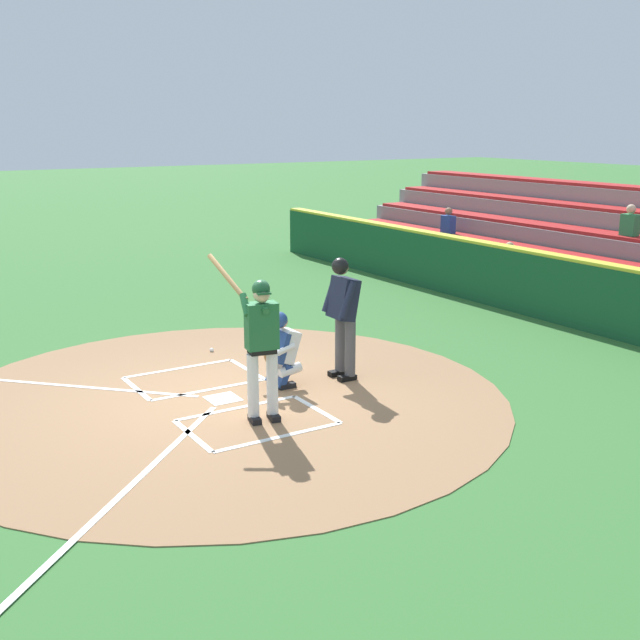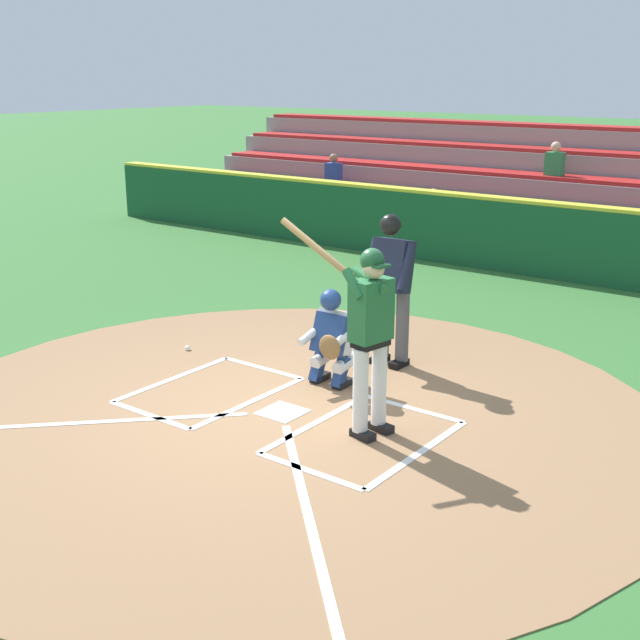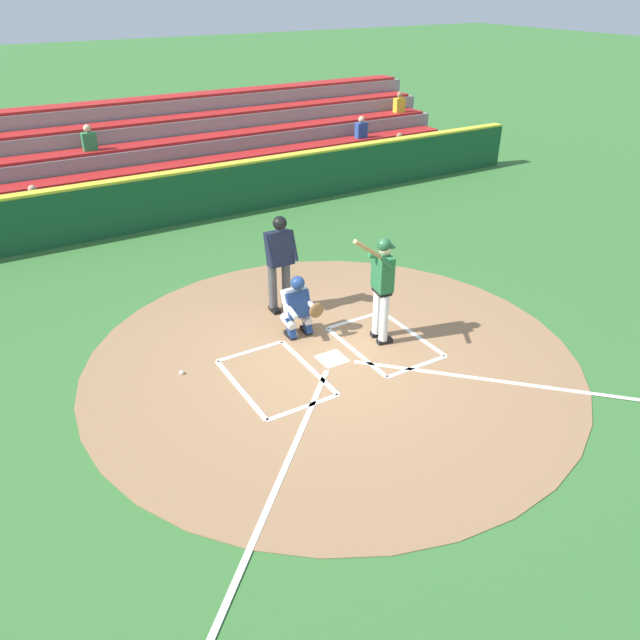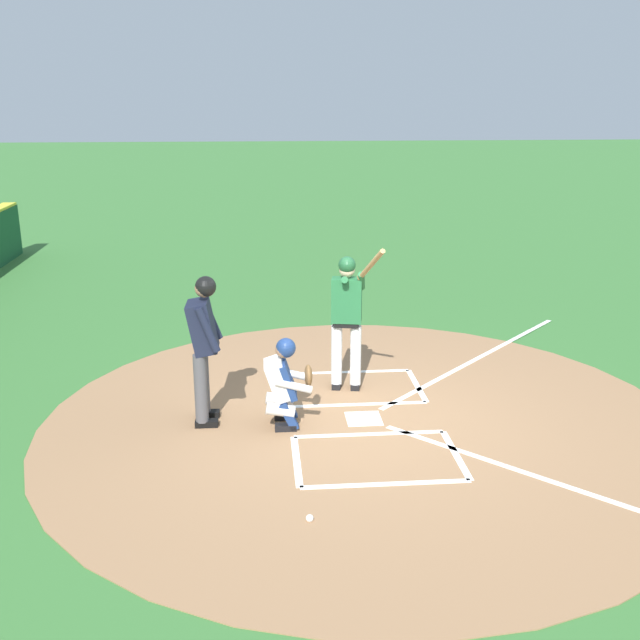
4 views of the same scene
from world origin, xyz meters
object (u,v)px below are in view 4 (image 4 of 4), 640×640
(batter, at_px, (347,313))
(catcher, at_px, (285,380))
(plate_umpire, at_px, (203,340))
(baseball, at_px, (310,518))

(batter, xyz_separation_m, catcher, (1.09, -0.89, -0.51))
(batter, relative_size, catcher, 1.88)
(batter, distance_m, catcher, 1.49)
(plate_umpire, bearing_deg, baseball, 25.18)
(batter, bearing_deg, baseball, -12.82)
(catcher, distance_m, baseball, 2.27)
(plate_umpire, distance_m, baseball, 2.81)
(catcher, xyz_separation_m, baseball, (2.20, 0.14, -0.55))
(plate_umpire, bearing_deg, batter, 116.39)
(batter, distance_m, plate_umpire, 2.07)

